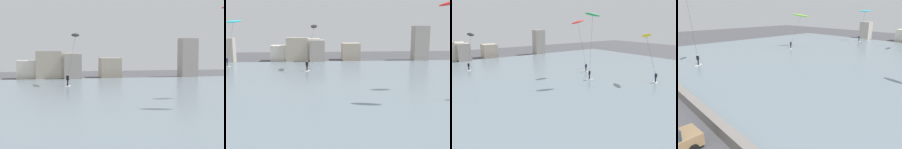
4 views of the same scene
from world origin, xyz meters
TOP-DOWN VIEW (x-y plane):
  - seawall_barrier at (0.00, 3.80)m, footprint 60.00×0.70m
  - water_bay at (0.00, 30.50)m, footprint 84.00×52.00m
  - kitesurfer_purple at (-20.38, 8.65)m, footprint 3.28×2.66m
  - kitesurfer_cyan at (-16.52, 49.19)m, footprint 4.17×3.38m
  - kitesurfer_lime at (-21.18, 31.09)m, footprint 3.36×4.36m

SIDE VIEW (x-z plane):
  - water_bay at x=0.00m, z-range 0.00..0.10m
  - seawall_barrier at x=0.00m, z-range 0.00..0.86m
  - kitesurfer_lime at x=-21.18m, z-range 2.89..10.39m
  - kitesurfer_cyan at x=-16.52m, z-range 3.08..11.26m
  - kitesurfer_purple at x=-20.38m, z-range 3.81..14.62m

